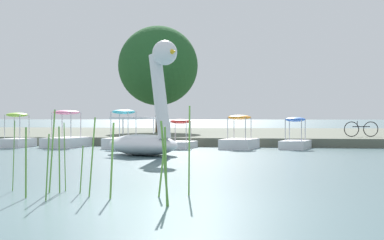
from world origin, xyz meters
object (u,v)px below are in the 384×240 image
object	(u,v)px
pedal_boat_lime	(17,137)
tree_broadleaf_behind_dock	(158,66)
pedal_boat_cyan	(124,137)
bicycle_parked	(361,129)
swan_boat	(147,129)
pedal_boat_blue	(295,140)
pedal_boat_pink	(66,137)
pedal_boat_orange	(240,139)
pedal_boat_red	(181,140)

from	to	relation	value
pedal_boat_lime	tree_broadleaf_behind_dock	size ratio (longest dim) A/B	0.26
pedal_boat_cyan	pedal_boat_lime	world-z (taller)	pedal_boat_cyan
tree_broadleaf_behind_dock	bicycle_parked	bearing A→B (deg)	-30.98
swan_boat	bicycle_parked	distance (m)	12.61
pedal_boat_blue	bicycle_parked	size ratio (longest dim) A/B	1.33
pedal_boat_blue	pedal_boat_pink	bearing A→B (deg)	-179.14
pedal_boat_cyan	bicycle_parked	distance (m)	11.63
pedal_boat_blue	pedal_boat_cyan	size ratio (longest dim) A/B	0.96
pedal_boat_blue	pedal_boat_orange	bearing A→B (deg)	-172.74
pedal_boat_cyan	pedal_boat_red	bearing A→B (deg)	6.43
pedal_boat_orange	bicycle_parked	distance (m)	7.08
pedal_boat_orange	tree_broadleaf_behind_dock	distance (m)	13.44
pedal_boat_lime	bicycle_parked	xyz separation A→B (m)	(15.78, 4.36, 0.32)
pedal_boat_lime	pedal_boat_cyan	bearing A→B (deg)	-2.10
tree_broadleaf_behind_dock	pedal_boat_cyan	bearing A→B (deg)	-85.42
pedal_boat_blue	pedal_boat_orange	world-z (taller)	pedal_boat_orange
pedal_boat_orange	bicycle_parked	world-z (taller)	pedal_boat_orange
pedal_boat_orange	tree_broadleaf_behind_dock	xyz separation A→B (m)	(-6.01, 11.26, 4.21)
tree_broadleaf_behind_dock	bicycle_parked	distance (m)	14.09
pedal_boat_blue	pedal_boat_cyan	bearing A→B (deg)	-175.71
swan_boat	pedal_boat_blue	distance (m)	7.51
swan_boat	pedal_boat_blue	bearing A→B (deg)	44.85
swan_boat	pedal_boat_pink	xyz separation A→B (m)	(-4.94, 5.13, -0.50)
pedal_boat_lime	pedal_boat_orange	bearing A→B (deg)	0.40
pedal_boat_orange	swan_boat	bearing A→B (deg)	-120.49
swan_boat	pedal_boat_lime	bearing A→B (deg)	145.78
pedal_boat_pink	tree_broadleaf_behind_dock	world-z (taller)	tree_broadleaf_behind_dock
swan_boat	pedal_boat_cyan	size ratio (longest dim) A/B	1.73
pedal_boat_orange	pedal_boat_pink	world-z (taller)	pedal_boat_pink
pedal_boat_blue	bicycle_parked	xyz separation A→B (m)	(3.24, 3.98, 0.39)
pedal_boat_blue	tree_broadleaf_behind_dock	bearing A→B (deg)	127.42
pedal_boat_blue	bicycle_parked	distance (m)	5.15
bicycle_parked	pedal_boat_red	bearing A→B (deg)	-152.57
pedal_boat_blue	pedal_boat_red	xyz separation A→B (m)	(-4.97, -0.28, -0.01)
swan_boat	pedal_boat_orange	bearing A→B (deg)	59.51
swan_boat	pedal_boat_cyan	bearing A→B (deg)	114.45
swan_boat	pedal_boat_cyan	world-z (taller)	swan_boat
pedal_boat_blue	swan_boat	bearing A→B (deg)	-135.15
pedal_boat_orange	pedal_boat_red	size ratio (longest dim) A/B	1.20
pedal_boat_blue	bicycle_parked	world-z (taller)	pedal_boat_blue
pedal_boat_cyan	pedal_boat_pink	xyz separation A→B (m)	(-2.79, 0.41, -0.03)
pedal_boat_cyan	pedal_boat_blue	bearing A→B (deg)	4.29
pedal_boat_orange	tree_broadleaf_behind_dock	bearing A→B (deg)	118.07
swan_boat	tree_broadleaf_behind_dock	size ratio (longest dim) A/B	0.57
pedal_boat_blue	tree_broadleaf_behind_dock	size ratio (longest dim) A/B	0.32
pedal_boat_pink	pedal_boat_orange	bearing A→B (deg)	-1.09
bicycle_parked	pedal_boat_orange	bearing A→B (deg)	-142.68
swan_boat	tree_broadleaf_behind_dock	bearing A→B (deg)	100.71
pedal_boat_blue	pedal_boat_orange	size ratio (longest dim) A/B	0.94
swan_boat	pedal_boat_lime	distance (m)	8.75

